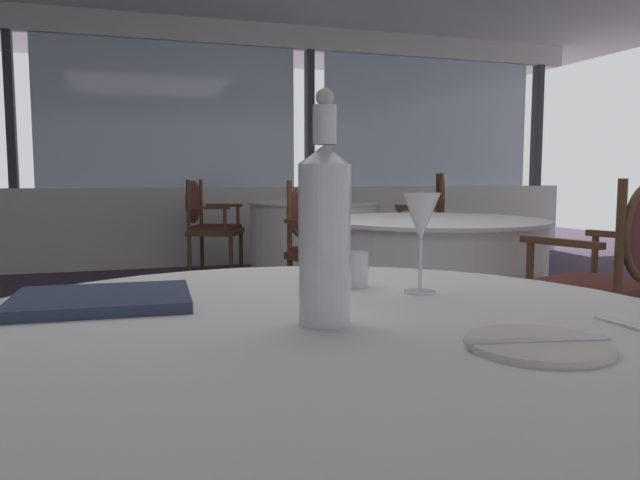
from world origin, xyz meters
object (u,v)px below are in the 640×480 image
object	(u,v)px
wine_glass	(421,219)
side_plate	(538,344)
dining_chair_1_0	(617,272)
water_tumbler	(351,269)
dining_chair_0_0	(207,220)
menu_book	(102,299)
water_bottle	(325,229)
dining_chair_0_1	(427,219)
dining_chair_1_1	(323,237)

from	to	relation	value
wine_glass	side_plate	bearing A→B (deg)	-94.75
wine_glass	dining_chair_1_0	bearing A→B (deg)	33.71
water_tumbler	dining_chair_0_0	size ratio (longest dim) A/B	0.08
wine_glass	menu_book	size ratio (longest dim) A/B	0.65
water_bottle	dining_chair_0_1	distance (m)	4.86
water_bottle	wine_glass	distance (m)	0.32
water_tumbler	dining_chair_0_1	world-z (taller)	dining_chair_0_1
dining_chair_1_1	wine_glass	bearing A→B (deg)	-32.18
dining_chair_1_0	dining_chair_0_1	bearing A→B (deg)	-31.16
side_plate	water_tumbler	size ratio (longest dim) A/B	2.64
side_plate	menu_book	world-z (taller)	menu_book
dining_chair_0_0	water_bottle	bearing A→B (deg)	-71.38
wine_glass	dining_chair_1_1	distance (m)	3.07
wine_glass	dining_chair_0_1	size ratio (longest dim) A/B	0.20
dining_chair_1_1	side_plate	bearing A→B (deg)	-30.99
water_tumbler	dining_chair_0_1	size ratio (longest dim) A/B	0.07
side_plate	dining_chair_0_0	xyz separation A→B (m)	(0.28, 5.30, -0.19)
water_tumbler	dining_chair_0_0	distance (m)	4.78
wine_glass	dining_chair_1_0	xyz separation A→B (m)	(1.41, 0.94, -0.31)
water_bottle	dining_chair_0_0	world-z (taller)	water_bottle
dining_chair_0_0	side_plate	bearing A→B (deg)	-68.65
side_plate	dining_chair_0_1	size ratio (longest dim) A/B	0.20
water_bottle	water_tumbler	distance (m)	0.36
water_bottle	menu_book	xyz separation A→B (m)	(-0.34, 0.26, -0.14)
dining_chair_0_0	dining_chair_1_0	bearing A→B (deg)	-49.21
menu_book	water_tumbler	bearing A→B (deg)	7.84
dining_chair_1_0	dining_chair_1_1	bearing A→B (deg)	-0.00
wine_glass	dining_chair_0_0	distance (m)	4.90
menu_book	wine_glass	bearing A→B (deg)	-4.12
side_plate	water_bottle	world-z (taller)	water_bottle
side_plate	wine_glass	size ratio (longest dim) A/B	0.98
dining_chair_1_0	wine_glass	bearing A→B (deg)	106.26
side_plate	dining_chair_1_1	world-z (taller)	dining_chair_1_1
wine_glass	dining_chair_0_0	bearing A→B (deg)	87.17
dining_chair_0_0	dining_chair_0_1	size ratio (longest dim) A/B	0.94
water_bottle	dining_chair_1_1	world-z (taller)	water_bottle
water_bottle	menu_book	world-z (taller)	water_bottle
wine_glass	water_tumbler	world-z (taller)	wine_glass
side_plate	dining_chair_0_0	world-z (taller)	dining_chair_0_0
side_plate	dining_chair_0_1	bearing A→B (deg)	63.67
side_plate	water_tumbler	distance (m)	0.54
water_bottle	dining_chair_0_0	xyz separation A→B (m)	(0.51, 5.07, -0.33)
dining_chair_1_1	water_bottle	bearing A→B (deg)	-35.82
dining_chair_0_1	dining_chair_1_1	size ratio (longest dim) A/B	1.06
water_tumbler	dining_chair_1_0	size ratio (longest dim) A/B	0.08
wine_glass	dining_chair_0_1	distance (m)	4.57
side_plate	menu_book	distance (m)	0.75
menu_book	dining_chair_1_1	xyz separation A→B (m)	(1.38, 2.87, -0.20)
side_plate	dining_chair_0_1	xyz separation A→B (m)	(2.19, 4.43, -0.16)
dining_chair_1_0	dining_chair_1_1	xyz separation A→B (m)	(-0.63, 2.01, -0.02)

